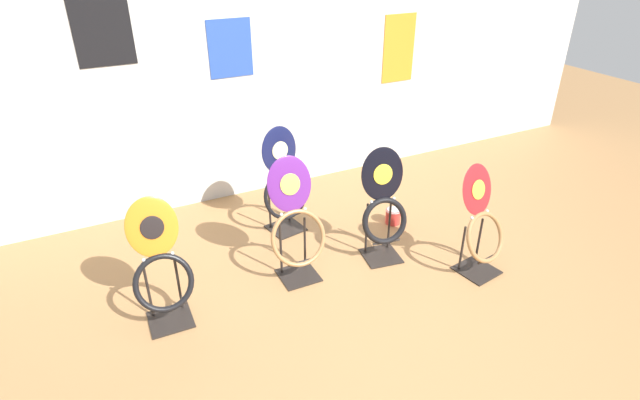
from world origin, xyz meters
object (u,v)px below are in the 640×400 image
(toilet_seat_display_purple_note, at_px, (295,224))
(paint_can, at_px, (393,216))
(toilet_seat_display_orange_sun, at_px, (160,266))
(toilet_seat_display_navy_moon, at_px, (283,183))
(toilet_seat_display_crimson_swirl, at_px, (482,227))
(toilet_seat_display_jazz_black, at_px, (383,210))

(toilet_seat_display_purple_note, bearing_deg, paint_can, 15.42)
(toilet_seat_display_orange_sun, height_order, toilet_seat_display_purple_note, toilet_seat_display_purple_note)
(toilet_seat_display_navy_moon, relative_size, paint_can, 6.64)
(toilet_seat_display_crimson_swirl, bearing_deg, paint_can, 101.26)
(toilet_seat_display_orange_sun, bearing_deg, toilet_seat_display_crimson_swirl, -13.03)
(toilet_seat_display_orange_sun, height_order, toilet_seat_display_jazz_black, toilet_seat_display_jazz_black)
(toilet_seat_display_jazz_black, bearing_deg, paint_can, 45.46)
(toilet_seat_display_jazz_black, bearing_deg, toilet_seat_display_crimson_swirl, -41.34)
(toilet_seat_display_orange_sun, xyz_separation_m, toilet_seat_display_jazz_black, (1.67, -0.03, -0.00))
(paint_can, bearing_deg, toilet_seat_display_orange_sun, -170.31)
(toilet_seat_display_crimson_swirl, height_order, toilet_seat_display_navy_moon, toilet_seat_display_navy_moon)
(toilet_seat_display_jazz_black, xyz_separation_m, toilet_seat_display_navy_moon, (-0.52, 0.73, 0.02))
(toilet_seat_display_navy_moon, bearing_deg, toilet_seat_display_crimson_swirl, -48.74)
(toilet_seat_display_crimson_swirl, relative_size, toilet_seat_display_jazz_black, 0.93)
(toilet_seat_display_purple_note, bearing_deg, toilet_seat_display_crimson_swirl, -24.41)
(toilet_seat_display_jazz_black, height_order, toilet_seat_display_navy_moon, toilet_seat_display_navy_moon)
(toilet_seat_display_orange_sun, height_order, toilet_seat_display_navy_moon, toilet_seat_display_navy_moon)
(toilet_seat_display_crimson_swirl, xyz_separation_m, paint_can, (-0.17, 0.86, -0.31))
(toilet_seat_display_navy_moon, xyz_separation_m, toilet_seat_display_purple_note, (-0.18, -0.65, 0.00))
(toilet_seat_display_orange_sun, bearing_deg, toilet_seat_display_jazz_black, -1.10)
(toilet_seat_display_orange_sun, relative_size, paint_can, 6.19)
(toilet_seat_display_orange_sun, bearing_deg, toilet_seat_display_navy_moon, 31.32)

